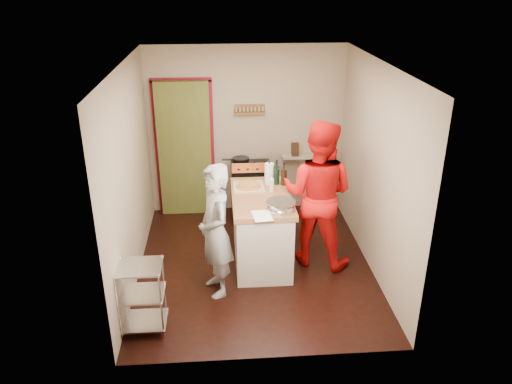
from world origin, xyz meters
TOP-DOWN VIEW (x-y plane):
  - floor at (0.00, 0.00)m, footprint 3.50×3.50m
  - back_wall at (-0.64, 1.78)m, footprint 3.00×0.44m
  - left_wall at (-1.50, 0.00)m, footprint 0.04×3.50m
  - right_wall at (1.50, 0.00)m, footprint 0.04×3.50m
  - ceiling at (0.00, 0.00)m, footprint 3.00×3.50m
  - stove at (0.05, 1.42)m, footprint 0.60×0.63m
  - wire_shelving at (-1.28, -1.20)m, footprint 0.48×0.40m
  - island at (0.10, 0.08)m, footprint 0.75×1.36m
  - person_stripe at (-0.49, -0.55)m, footprint 0.55×0.68m
  - person_red at (0.81, 0.06)m, footprint 1.16×1.07m

SIDE VIEW (x-z plane):
  - floor at x=0.00m, z-range 0.00..0.00m
  - wire_shelving at x=-1.28m, z-range 0.04..0.84m
  - stove at x=0.05m, z-range -0.05..0.95m
  - island at x=0.10m, z-range -0.13..1.14m
  - person_stripe at x=-0.49m, z-range 0.00..1.62m
  - person_red at x=0.81m, z-range 0.00..1.93m
  - back_wall at x=-0.64m, z-range -0.17..2.43m
  - left_wall at x=-1.50m, z-range 0.00..2.60m
  - right_wall at x=1.50m, z-range 0.00..2.60m
  - ceiling at x=0.00m, z-range 2.60..2.62m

